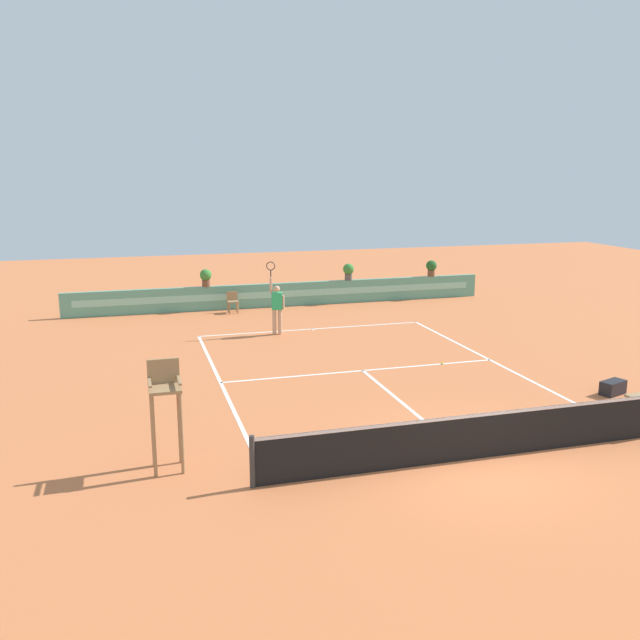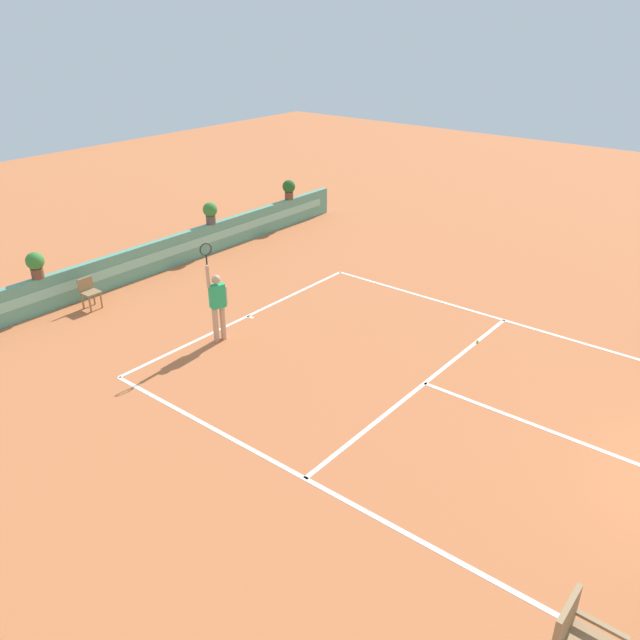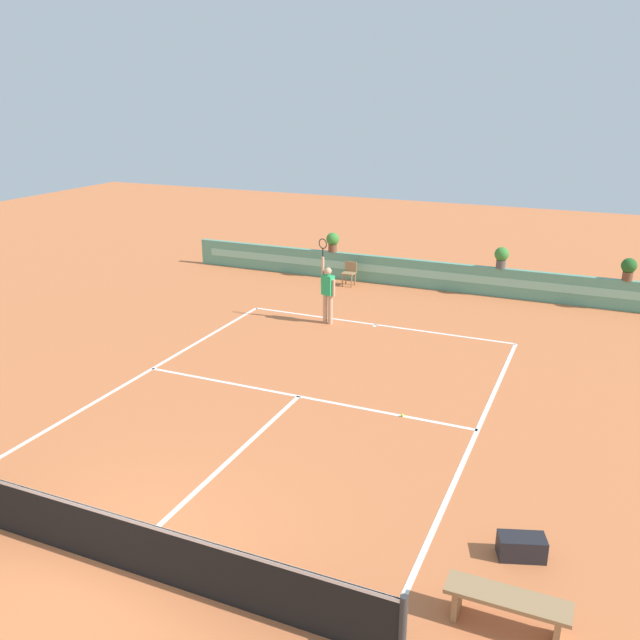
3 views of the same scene
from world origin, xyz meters
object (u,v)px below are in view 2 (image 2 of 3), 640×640
Objects in this scene: tennis_ball_near_baseline at (477,341)px; potted_plant_far_right at (289,188)px; ball_kid_chair at (89,292)px; potted_plant_right at (210,212)px; potted_plant_left at (35,263)px; tennis_player at (217,301)px.

tennis_ball_near_baseline is 0.09× the size of potted_plant_far_right.
potted_plant_right is (5.20, 0.73, 0.93)m from ball_kid_chair.
ball_kid_chair is at bearing -171.99° from potted_plant_right.
potted_plant_right is 1.00× the size of potted_plant_far_right.
potted_plant_right is at bearing 0.00° from potted_plant_left.
potted_plant_far_right is at bearing 30.94° from tennis_player.
potted_plant_right is 3.94m from potted_plant_far_right.
ball_kid_chair is 4.34m from tennis_player.
ball_kid_chair is 5.34m from potted_plant_right.
tennis_player is at bearing -77.70° from ball_kid_chair.
tennis_player reaches higher than potted_plant_far_right.
potted_plant_far_right is at bearing 66.68° from tennis_ball_near_baseline.
ball_kid_chair is at bearing 102.30° from tennis_player.
potted_plant_left is (-0.97, 0.73, 0.93)m from ball_kid_chair.
tennis_ball_near_baseline is 0.09× the size of potted_plant_right.
tennis_player is (0.92, -4.20, 0.57)m from ball_kid_chair.
tennis_ball_near_baseline is at bearing -92.19° from potted_plant_right.
tennis_player reaches higher than potted_plant_left.
ball_kid_chair is 10.47m from tennis_ball_near_baseline.
potted_plant_far_right is (4.32, 10.02, 1.38)m from tennis_ball_near_baseline.
potted_plant_right is (4.29, 4.93, 0.36)m from tennis_player.
tennis_player is at bearing -131.01° from potted_plant_right.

